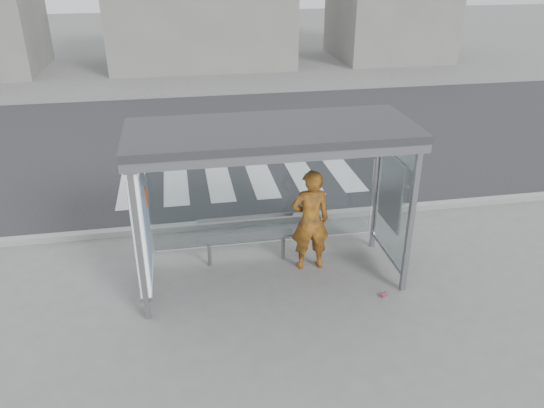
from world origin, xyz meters
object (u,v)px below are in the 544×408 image
(bus_shelter, at_px, (247,168))
(bench, at_px, (246,236))
(person, at_px, (310,220))
(soda_can, at_px, (383,295))

(bus_shelter, distance_m, bench, 1.56)
(person, bearing_deg, soda_can, 132.36)
(person, bearing_deg, bench, -17.61)
(bus_shelter, relative_size, soda_can, 36.95)
(bus_shelter, height_order, bench, bus_shelter)
(bus_shelter, distance_m, person, 1.53)
(person, bearing_deg, bus_shelter, 10.33)
(bus_shelter, bearing_deg, person, 9.69)
(person, relative_size, bench, 1.08)
(bench, bearing_deg, soda_can, -35.38)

